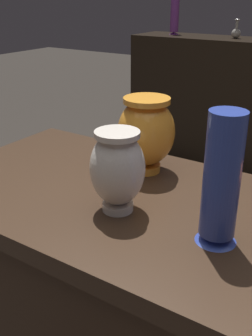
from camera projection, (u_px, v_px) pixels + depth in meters
name	position (u px, v px, depth m)	size (l,w,h in m)	color
display_plinth	(134.00, 311.00, 1.24)	(1.20, 0.64, 0.80)	#382619
vase_centerpiece	(116.00, 168.00, 0.98)	(0.14, 0.14, 0.21)	silver
vase_left_accent	(221.00, 182.00, 0.84)	(0.09, 0.09, 0.30)	#2D429E
vase_right_accent	(146.00, 132.00, 1.19)	(0.17, 0.17, 0.23)	orange
shelf_vase_left	(236.00, 32.00, 2.94)	(0.07, 0.07, 0.13)	gray
shelf_vase_far_left	(175.00, 17.00, 3.18)	(0.08, 0.08, 0.27)	#7A388E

